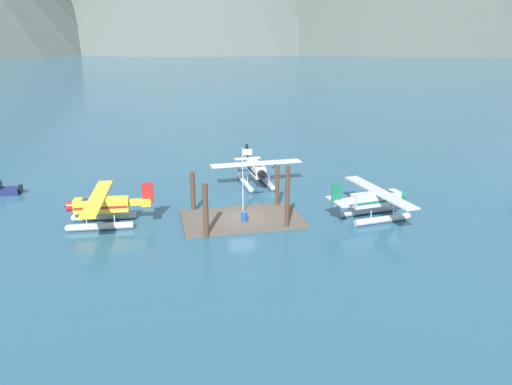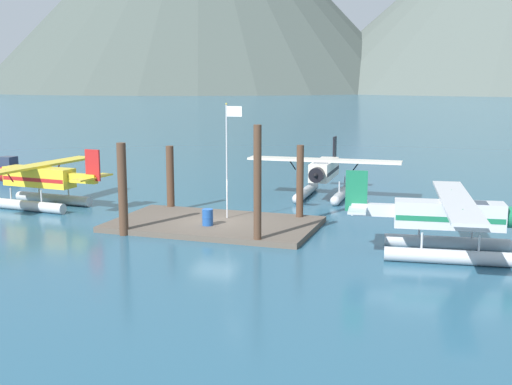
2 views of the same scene
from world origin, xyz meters
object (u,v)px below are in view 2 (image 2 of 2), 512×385
Objects in this scene: seaplane_yellow_port_fwd at (39,182)px; seaplane_silver_stbd_aft at (449,223)px; flagpole at (229,148)px; seaplane_cream_bow_right at (324,175)px; fuel_drum at (208,217)px; boat_navy_open_west at (10,168)px.

seaplane_yellow_port_fwd is 1.00× the size of seaplane_silver_stbd_aft.
seaplane_cream_bow_right is at bearing 71.16° from flagpole.
fuel_drum is at bearing -12.07° from seaplane_yellow_port_fwd.
seaplane_silver_stbd_aft is 1.00× the size of seaplane_cream_bow_right.
seaplane_yellow_port_fwd and seaplane_cream_bow_right have the same top height.
boat_navy_open_west is (-36.66, 15.52, -1.09)m from seaplane_silver_stbd_aft.
flagpole reaches higher than fuel_drum.
seaplane_yellow_port_fwd is 1.00× the size of seaplane_cream_bow_right.
boat_navy_open_west is (-24.32, 14.28, -0.25)m from fuel_drum.
seaplane_silver_stbd_aft is 39.82m from boat_navy_open_west.
seaplane_yellow_port_fwd is 18.65m from seaplane_cream_bow_right.
flagpole is 10.52m from seaplane_cream_bow_right.
seaplane_yellow_port_fwd is at bearing 177.27° from flagpole.
seaplane_cream_bow_right reaches higher than boat_navy_open_west.
seaplane_yellow_port_fwd is at bearing -151.13° from seaplane_cream_bow_right.
seaplane_silver_stbd_aft is at bearing -15.54° from flagpole.
seaplane_yellow_port_fwd and seaplane_silver_stbd_aft have the same top height.
seaplane_silver_stbd_aft and seaplane_cream_bow_right have the same top height.
seaplane_silver_stbd_aft is (24.94, -3.93, 0.00)m from seaplane_yellow_port_fwd.
seaplane_silver_stbd_aft is 2.14× the size of boat_navy_open_west.
seaplane_yellow_port_fwd is at bearing -44.68° from boat_navy_open_west.
seaplane_silver_stbd_aft is at bearing -22.94° from boat_navy_open_west.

